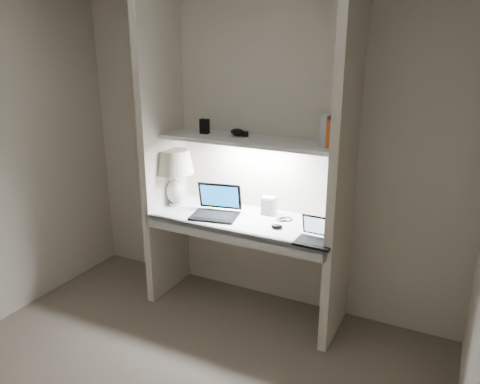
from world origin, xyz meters
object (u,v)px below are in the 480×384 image
Objects in this scene: table_lamp at (175,168)px; book_row at (338,132)px; laptop_main at (216,208)px; laptop_netbook at (317,237)px; speaker at (269,206)px.

book_row reaches higher than table_lamp.
laptop_main is 1.84× the size of book_row.
laptop_netbook reaches higher than speaker.
table_lamp is at bearing 160.59° from laptop_main.
speaker is at bearing 174.31° from book_row.
table_lamp reaches higher than speaker.
book_row is (0.87, 0.14, 0.64)m from laptop_main.
laptop_main is at bearing -152.26° from speaker.
laptop_main is 2.75× the size of speaker.
book_row reaches higher than speaker.
table_lamp is 3.21× the size of speaker.
table_lamp is at bearing -170.29° from speaker.
speaker is (-0.49, 0.34, 0.03)m from laptop_netbook.
book_row is at bearing -5.64° from speaker.
table_lamp is 0.49m from laptop_main.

